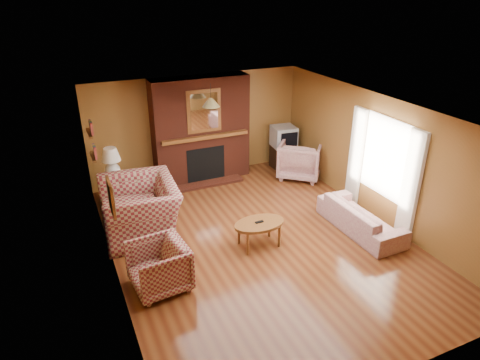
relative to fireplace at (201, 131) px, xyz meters
name	(u,v)px	position (x,y,z in m)	size (l,w,h in m)	color
floor	(259,241)	(0.00, -2.98, -1.18)	(6.50, 6.50, 0.00)	#4F2311
ceiling	(262,112)	(0.00, -2.98, 1.22)	(6.50, 6.50, 0.00)	white
wall_back	(197,127)	(0.00, 0.27, 0.02)	(6.50, 6.50, 0.00)	brown
wall_front	(399,300)	(0.00, -6.23, 0.02)	(6.50, 6.50, 0.00)	brown
wall_left	(109,211)	(-2.50, -2.98, 0.02)	(6.50, 6.50, 0.00)	brown
wall_right	(378,158)	(2.50, -2.98, 0.02)	(6.50, 6.50, 0.00)	brown
fireplace	(201,131)	(0.00, 0.00, 0.00)	(2.20, 0.82, 2.40)	#501D11
window_right	(382,166)	(2.45, -3.18, -0.06)	(0.10, 1.85, 2.00)	beige
bookshelf	(92,140)	(-2.44, -1.08, 0.48)	(0.09, 0.55, 0.71)	brown
botanical_print	(111,197)	(-2.47, -3.28, 0.37)	(0.05, 0.40, 0.50)	brown
pendant_light	(211,102)	(0.00, -0.68, 0.82)	(0.36, 0.36, 0.48)	black
plaid_loveseat	(140,209)	(-1.85, -1.80, -0.69)	(1.52, 1.33, 0.99)	maroon
plaid_armchair	(159,267)	(-1.95, -3.51, -0.80)	(0.81, 0.83, 0.75)	maroon
floral_sofa	(361,217)	(1.90, -3.41, -0.91)	(1.83, 0.72, 0.53)	#C0B095
floral_armchair	(300,159)	(2.14, -0.85, -0.74)	(0.95, 0.97, 0.89)	#C0B095
coffee_table	(259,225)	(-0.06, -3.10, -0.77)	(0.91, 0.57, 0.49)	brown
side_table	(115,191)	(-2.10, -0.53, -0.86)	(0.48, 0.48, 0.64)	brown
table_lamp	(111,161)	(-2.10, -0.53, -0.19)	(0.38, 0.38, 0.63)	silver
tv_stand	(283,157)	(2.05, -0.18, -0.90)	(0.51, 0.47, 0.56)	black
crt_tv	(284,137)	(2.05, -0.19, -0.37)	(0.61, 0.60, 0.51)	#9B9DA2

